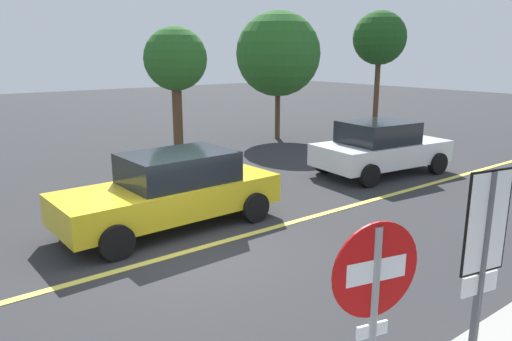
% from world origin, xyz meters
% --- Properties ---
extents(ground_plane, '(80.00, 80.00, 0.00)m').
position_xyz_m(ground_plane, '(0.00, 0.00, 0.00)').
color(ground_plane, '#2D2D30').
extents(lane_marking_centre, '(28.00, 0.16, 0.01)m').
position_xyz_m(lane_marking_centre, '(3.00, 0.00, 0.01)').
color(lane_marking_centre, '#E0D14C').
extents(stop_sign, '(0.74, 0.20, 2.34)m').
position_xyz_m(stop_sign, '(-1.30, -5.18, 1.60)').
color(stop_sign, gray).
rests_on(stop_sign, ground_plane).
extents(speed_limit_sign, '(0.53, 0.13, 2.52)m').
position_xyz_m(speed_limit_sign, '(0.18, -5.24, 1.76)').
color(speed_limit_sign, '#4C4C51').
rests_on(speed_limit_sign, ground_plane).
extents(car_yellow_behind_van, '(4.61, 2.06, 1.54)m').
position_xyz_m(car_yellow_behind_van, '(0.44, 1.38, 0.78)').
color(car_yellow_behind_van, gold).
rests_on(car_yellow_behind_van, ground_plane).
extents(car_white_mid_road, '(4.26, 2.46, 1.58)m').
position_xyz_m(car_white_mid_road, '(7.47, 1.65, 0.80)').
color(car_white_mid_road, white).
rests_on(car_white_mid_road, ground_plane).
extents(tree_left_verge, '(3.43, 3.43, 5.19)m').
position_xyz_m(tree_left_verge, '(9.03, 8.24, 3.47)').
color(tree_left_verge, '#513823').
rests_on(tree_left_verge, ground_plane).
extents(tree_centre_verge, '(2.00, 2.00, 4.34)m').
position_xyz_m(tree_centre_verge, '(3.50, 6.70, 3.27)').
color(tree_centre_verge, '#513823').
rests_on(tree_centre_verge, ground_plane).
extents(tree_right_verge, '(2.41, 2.41, 5.38)m').
position_xyz_m(tree_right_verge, '(14.21, 7.29, 4.14)').
color(tree_right_verge, '#513823').
rests_on(tree_right_verge, ground_plane).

